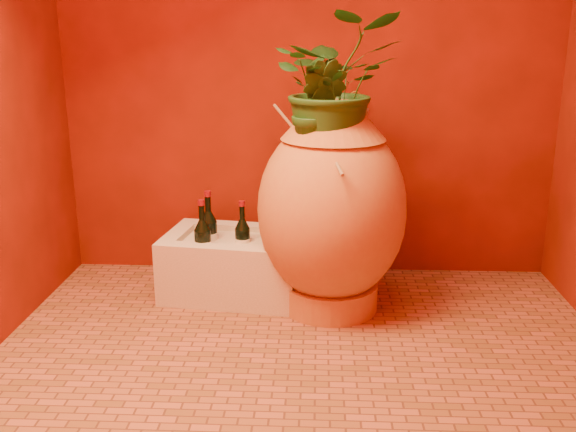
# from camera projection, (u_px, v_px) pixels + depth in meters

# --- Properties ---
(floor) EXTENTS (2.50, 2.50, 0.00)m
(floor) POSITION_uv_depth(u_px,v_px,m) (302.00, 359.00, 2.53)
(floor) COLOR #994D32
(floor) RESTS_ON ground
(wall_back) EXTENTS (2.50, 0.02, 2.50)m
(wall_back) POSITION_uv_depth(u_px,v_px,m) (309.00, 29.00, 3.13)
(wall_back) COLOR #5A1305
(wall_back) RESTS_ON ground
(amphora) EXTENTS (0.78, 0.78, 0.95)m
(amphora) POSITION_uv_depth(u_px,v_px,m) (332.00, 209.00, 2.87)
(amphora) COLOR #B57533
(amphora) RESTS_ON floor
(stone_basin) EXTENTS (0.71, 0.53, 0.30)m
(stone_basin) POSITION_uv_depth(u_px,v_px,m) (234.00, 265.00, 3.12)
(stone_basin) COLOR beige
(stone_basin) RESTS_ON floor
(wine_bottle_a) EXTENTS (0.08, 0.08, 0.34)m
(wine_bottle_a) POSITION_uv_depth(u_px,v_px,m) (209.00, 236.00, 3.10)
(wine_bottle_a) COLOR black
(wine_bottle_a) RESTS_ON stone_basin
(wine_bottle_b) EXTENTS (0.08, 0.08, 0.33)m
(wine_bottle_b) POSITION_uv_depth(u_px,v_px,m) (203.00, 244.00, 2.99)
(wine_bottle_b) COLOR black
(wine_bottle_b) RESTS_ON stone_basin
(wine_bottle_c) EXTENTS (0.08, 0.08, 0.31)m
(wine_bottle_c) POSITION_uv_depth(u_px,v_px,m) (243.00, 241.00, 3.06)
(wine_bottle_c) COLOR black
(wine_bottle_c) RESTS_ON stone_basin
(wall_tap) EXTENTS (0.06, 0.13, 0.15)m
(wall_tap) POSITION_uv_depth(u_px,v_px,m) (355.00, 105.00, 3.15)
(wall_tap) COLOR #B38429
(wall_tap) RESTS_ON wall_back
(plant_main) EXTENTS (0.61, 0.56, 0.59)m
(plant_main) POSITION_uv_depth(u_px,v_px,m) (335.00, 84.00, 2.70)
(plant_main) COLOR #1F4B1A
(plant_main) RESTS_ON amphora
(plant_side) EXTENTS (0.28, 0.25, 0.42)m
(plant_side) POSITION_uv_depth(u_px,v_px,m) (319.00, 110.00, 2.65)
(plant_side) COLOR #1F4B1A
(plant_side) RESTS_ON amphora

